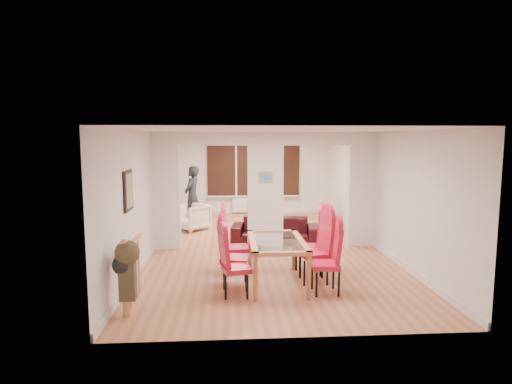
{
  "coord_description": "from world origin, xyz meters",
  "views": [
    {
      "loc": [
        -0.83,
        -9.49,
        2.45
      ],
      "look_at": [
        -0.17,
        0.6,
        1.19
      ],
      "focal_mm": 30.0,
      "sensor_mm": 36.0,
      "label": 1
    }
  ],
  "objects": [
    {
      "name": "armchair",
      "position": [
        -1.82,
        1.96,
        0.35
      ],
      "size": [
        1.07,
        1.07,
        0.7
      ],
      "primitive_type": "imported",
      "rotation": [
        0.0,
        0.0,
        -0.8
      ],
      "color": "#F2DFCD",
      "rests_on": "floor"
    },
    {
      "name": "bowl",
      "position": [
        -0.1,
        2.4,
        0.26
      ],
      "size": [
        0.2,
        0.2,
        0.05
      ],
      "primitive_type": "imported",
      "color": "#361912",
      "rests_on": "coffee_table"
    },
    {
      "name": "radiator",
      "position": [
        0.0,
        4.4,
        0.3
      ],
      "size": [
        1.4,
        0.08,
        0.5
      ],
      "primitive_type": "cube",
      "color": "white",
      "rests_on": "floor"
    },
    {
      "name": "person",
      "position": [
        -1.84,
        2.48,
        0.85
      ],
      "size": [
        0.72,
        0.59,
        1.69
      ],
      "primitive_type": "imported",
      "rotation": [
        0.0,
        0.0,
        -1.92
      ],
      "color": "black",
      "rests_on": "floor"
    },
    {
      "name": "wall_poster",
      "position": [
        -2.47,
        -2.4,
        1.6
      ],
      "size": [
        0.04,
        0.52,
        0.67
      ],
      "primitive_type": "cube",
      "color": "gray",
      "rests_on": "room_walls"
    },
    {
      "name": "pillar_photo",
      "position": [
        0.0,
        -0.1,
        1.6
      ],
      "size": [
        0.3,
        0.03,
        0.25
      ],
      "primitive_type": "cube",
      "color": "#4C8CD8",
      "rests_on": "divider_wall"
    },
    {
      "name": "pendant_light",
      "position": [
        0.3,
        3.3,
        2.15
      ],
      "size": [
        0.36,
        0.36,
        0.36
      ],
      "primitive_type": "sphere",
      "color": "orange",
      "rests_on": "room_walls"
    },
    {
      "name": "dining_chair_lc",
      "position": [
        -0.71,
        -1.93,
        0.56
      ],
      "size": [
        0.47,
        0.47,
        1.13
      ],
      "primitive_type": null,
      "rotation": [
        0.0,
        0.0,
        0.05
      ],
      "color": "red",
      "rests_on": "floor"
    },
    {
      "name": "dining_chair_lb",
      "position": [
        -0.73,
        -2.56,
        0.55
      ],
      "size": [
        0.51,
        0.51,
        1.1
      ],
      "primitive_type": null,
      "rotation": [
        0.0,
        0.0,
        -0.18
      ],
      "color": "red",
      "rests_on": "floor"
    },
    {
      "name": "shoes",
      "position": [
        -0.24,
        -0.37,
        0.05
      ],
      "size": [
        0.23,
        0.25,
        0.1
      ],
      "primitive_type": null,
      "color": "black",
      "rests_on": "floor"
    },
    {
      "name": "room_walls",
      "position": [
        0.0,
        0.0,
        1.3
      ],
      "size": [
        5.0,
        9.0,
        2.6
      ],
      "primitive_type": null,
      "color": "silver",
      "rests_on": "floor"
    },
    {
      "name": "television",
      "position": [
        2.0,
        2.7,
        0.25
      ],
      "size": [
        0.88,
        0.34,
        0.51
      ],
      "primitive_type": "imported",
      "rotation": [
        0.0,
        0.0,
        1.31
      ],
      "color": "black",
      "rests_on": "floor"
    },
    {
      "name": "dining_chair_ra",
      "position": [
        0.7,
        -2.98,
        0.54
      ],
      "size": [
        0.48,
        0.48,
        1.08
      ],
      "primitive_type": null,
      "rotation": [
        0.0,
        0.0,
        -0.11
      ],
      "color": "red",
      "rests_on": "floor"
    },
    {
      "name": "dining_table",
      "position": [
        -0.03,
        -2.51,
        0.38
      ],
      "size": [
        0.91,
        1.62,
        0.76
      ],
      "primitive_type": null,
      "color": "#B96D44",
      "rests_on": "floor"
    },
    {
      "name": "sofa",
      "position": [
        0.26,
        0.39,
        0.3
      ],
      "size": [
        2.12,
        1.08,
        0.59
      ],
      "primitive_type": "imported",
      "rotation": [
        0.0,
        0.0,
        -0.15
      ],
      "color": "black",
      "rests_on": "floor"
    },
    {
      "name": "coffee_table",
      "position": [
        0.12,
        2.46,
        0.12
      ],
      "size": [
        1.1,
        0.7,
        0.24
      ],
      "primitive_type": null,
      "rotation": [
        0.0,
        0.0,
        0.19
      ],
      "color": "#361912",
      "rests_on": "floor"
    },
    {
      "name": "dining_chair_la",
      "position": [
        -0.72,
        -3.02,
        0.52
      ],
      "size": [
        0.5,
        0.5,
        1.03
      ],
      "primitive_type": null,
      "rotation": [
        0.0,
        0.0,
        0.23
      ],
      "color": "red",
      "rests_on": "floor"
    },
    {
      "name": "dining_chair_rc",
      "position": [
        0.61,
        -1.99,
        0.57
      ],
      "size": [
        0.55,
        0.55,
        1.14
      ],
      "primitive_type": null,
      "rotation": [
        0.0,
        0.0,
        -0.24
      ],
      "color": "red",
      "rests_on": "floor"
    },
    {
      "name": "floor",
      "position": [
        0.0,
        0.0,
        0.0
      ],
      "size": [
        5.0,
        9.0,
        0.01
      ],
      "primitive_type": "cube",
      "color": "#BF754D",
      "rests_on": "ground"
    },
    {
      "name": "stair_newel",
      "position": [
        -2.25,
        -3.2,
        0.55
      ],
      "size": [
        0.4,
        1.2,
        1.1
      ],
      "primitive_type": null,
      "color": "tan",
      "rests_on": "floor"
    },
    {
      "name": "bottle",
      "position": [
        0.27,
        2.45,
        0.37
      ],
      "size": [
        0.07,
        0.07,
        0.28
      ],
      "primitive_type": "cylinder",
      "color": "#143F19",
      "rests_on": "coffee_table"
    },
    {
      "name": "bay_window_blinds",
      "position": [
        0.0,
        4.44,
        1.5
      ],
      "size": [
        3.0,
        0.08,
        1.8
      ],
      "primitive_type": "cube",
      "color": "black",
      "rests_on": "room_walls"
    },
    {
      "name": "dining_chair_rb",
      "position": [
        0.62,
        -2.45,
        0.59
      ],
      "size": [
        0.57,
        0.57,
        1.18
      ],
      "primitive_type": null,
      "rotation": [
        0.0,
        0.0,
        0.26
      ],
      "color": "red",
      "rests_on": "floor"
    },
    {
      "name": "divider_wall",
      "position": [
        0.0,
        0.0,
        1.3
      ],
      "size": [
        5.0,
        0.18,
        2.6
      ],
      "primitive_type": "cube",
      "color": "white",
      "rests_on": "floor"
    }
  ]
}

